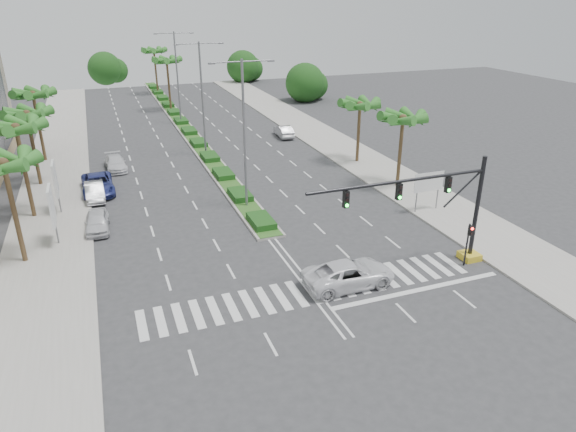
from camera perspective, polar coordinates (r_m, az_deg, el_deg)
name	(u,v)px	position (r m, az deg, el deg)	size (l,w,h in m)	color
ground	(312,291)	(31.28, 2.70, -8.29)	(160.00, 160.00, 0.00)	#333335
footpath_right	(372,166)	(53.91, 9.31, 5.48)	(6.00, 120.00, 0.15)	gray
footpath_left	(53,205)	(47.51, -24.62, 1.09)	(6.00, 120.00, 0.15)	gray
median	(183,125)	(72.06, -11.64, 9.90)	(2.20, 75.00, 0.20)	gray
median_grass	(182,124)	(72.03, -11.65, 9.99)	(1.80, 75.00, 0.04)	#2E591E
signal_gantry	(448,217)	(34.07, 17.32, -0.07)	(12.60, 1.20, 7.20)	gold
pedestrian_signal	(469,238)	(34.95, 19.44, -2.31)	(0.28, 0.36, 3.00)	black
direction_sign	(429,184)	(42.75, 15.35, 3.50)	(2.70, 0.11, 3.40)	slate
billboard_near	(52,206)	(38.98, -24.77, 0.97)	(0.18, 2.10, 4.35)	slate
billboard_far	(55,179)	(44.63, -24.45, 3.73)	(0.18, 2.10, 4.35)	slate
palm_left_near	(4,166)	(36.20, -29.03, 4.84)	(4.57, 4.68, 7.55)	brown
palm_left_mid	(16,130)	(43.78, -27.96, 8.40)	(4.57, 4.68, 7.95)	brown
palm_left_far	(27,116)	(51.67, -27.00, 9.86)	(4.57, 4.68, 7.35)	brown
palm_left_end	(33,96)	(59.43, -26.46, 11.84)	(4.57, 4.68, 7.75)	brown
palm_right_near	(403,120)	(47.02, 12.65, 10.33)	(4.57, 4.68, 7.05)	brown
palm_right_far	(360,106)	(53.80, 8.00, 11.97)	(4.57, 4.68, 6.75)	brown
palm_median_a	(167,62)	(80.61, -13.32, 16.28)	(4.57, 4.68, 8.05)	brown
palm_median_b	(154,52)	(95.42, -14.67, 17.19)	(4.57, 4.68, 8.05)	brown
streetlight_near	(244,127)	(40.97, -4.90, 9.78)	(5.10, 0.25, 12.00)	slate
streetlight_mid	(202,93)	(56.24, -9.53, 13.30)	(5.10, 0.25, 12.00)	slate
streetlight_far	(177,73)	(71.82, -12.23, 15.27)	(5.10, 0.25, 12.00)	slate
car_parked_a	(97,221)	(41.13, -20.45, -0.57)	(1.70, 4.23, 1.44)	silver
car_parked_b	(95,191)	(47.52, -20.68, 2.59)	(1.53, 4.38, 1.44)	silver
car_parked_c	(98,184)	(48.98, -20.38, 3.33)	(2.65, 5.75, 1.60)	navy
car_parked_d	(116,163)	(55.06, -18.62, 5.59)	(1.90, 4.68, 1.36)	silver
car_crossing	(349,274)	(31.61, 6.79, -6.41)	(2.63, 5.70, 1.58)	white
car_right	(284,131)	(64.64, -0.48, 9.41)	(1.55, 4.44, 1.46)	#AAAAAF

